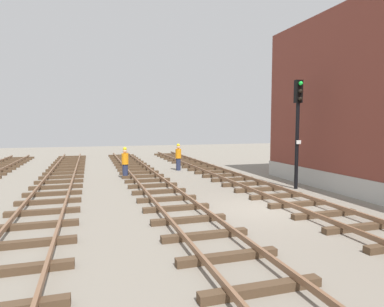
# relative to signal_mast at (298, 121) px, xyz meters

# --- Properties ---
(ground_plane) EXTENTS (80.00, 80.00, 0.00)m
(ground_plane) POSITION_rel_signal_mast_xyz_m (-3.51, -3.11, -3.35)
(ground_plane) COLOR gray
(track_near_building) EXTENTS (2.50, 47.81, 0.32)m
(track_near_building) POSITION_rel_signal_mast_xyz_m (-2.07, -3.11, -3.22)
(track_near_building) COLOR #4C3826
(track_near_building) RESTS_ON ground
(track_centre) EXTENTS (2.50, 47.81, 0.32)m
(track_centre) POSITION_rel_signal_mast_xyz_m (-6.72, -3.11, -3.22)
(track_centre) COLOR #4C3826
(track_centre) RESTS_ON ground
(track_far) EXTENTS (2.50, 47.81, 0.32)m
(track_far) POSITION_rel_signal_mast_xyz_m (-11.37, -3.11, -3.21)
(track_far) COLOR #4C3826
(track_far) RESTS_ON ground
(signal_mast) EXTENTS (0.36, 0.40, 5.32)m
(signal_mast) POSITION_rel_signal_mast_xyz_m (0.00, 0.00, 0.00)
(signal_mast) COLOR black
(signal_mast) RESTS_ON ground
(track_worker_foreground) EXTENTS (0.40, 0.40, 1.87)m
(track_worker_foreground) POSITION_rel_signal_mast_xyz_m (-3.86, 8.22, -2.42)
(track_worker_foreground) COLOR #262D4C
(track_worker_foreground) RESTS_ON ground
(track_worker_distant) EXTENTS (0.40, 0.40, 1.87)m
(track_worker_distant) POSITION_rel_signal_mast_xyz_m (-7.76, 5.72, -2.42)
(track_worker_distant) COLOR #262D4C
(track_worker_distant) RESTS_ON ground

